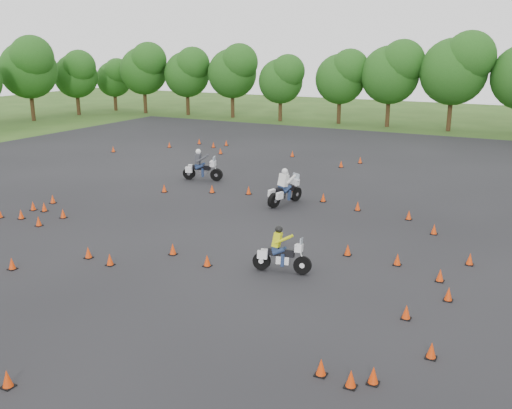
% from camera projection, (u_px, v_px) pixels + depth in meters
% --- Properties ---
extents(ground, '(140.00, 140.00, 0.00)m').
position_uv_depth(ground, '(211.00, 257.00, 22.88)').
color(ground, '#2D5119').
rests_on(ground, ground).
extents(asphalt_pad, '(62.00, 62.00, 0.00)m').
position_uv_depth(asphalt_pad, '(274.00, 218.00, 28.03)').
color(asphalt_pad, black).
rests_on(asphalt_pad, ground).
extents(treeline, '(86.80, 31.96, 10.12)m').
position_uv_depth(treeline, '(439.00, 88.00, 50.65)').
color(treeline, '#1E4C15').
rests_on(treeline, ground).
extents(traffic_cones, '(36.00, 33.32, 0.45)m').
position_uv_depth(traffic_cones, '(262.00, 210.00, 28.66)').
color(traffic_cones, red).
rests_on(traffic_cones, asphalt_pad).
extents(rider_grey, '(2.69, 1.39, 1.99)m').
position_uv_depth(rider_grey, '(203.00, 165.00, 35.66)').
color(rider_grey, '#37383E').
rests_on(rider_grey, ground).
extents(rider_yellow, '(2.33, 1.09, 1.73)m').
position_uv_depth(rider_yellow, '(282.00, 251.00, 21.10)').
color(rider_yellow, '#C4C911').
rests_on(rider_yellow, ground).
extents(rider_white, '(1.44, 2.73, 2.01)m').
position_uv_depth(rider_white, '(285.00, 186.00, 30.21)').
color(rider_white, silver).
rests_on(rider_white, ground).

